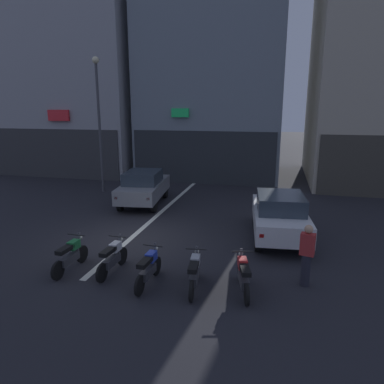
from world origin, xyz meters
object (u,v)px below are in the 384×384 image
object	(u,v)px
motorcycle_white_row_left_mid	(113,257)
motorcycle_silver_row_right_mid	(194,272)
motorcycle_blue_row_centre	(149,268)
person_by_motorcycles	(307,255)
car_grey_crossing_near	(144,186)
motorcycle_green_row_leftmost	(70,255)
street_lamp	(99,113)
car_black_down_street	(232,164)
motorcycle_red_row_rightmost	(243,275)
car_white_parked_kerbside	(279,215)

from	to	relation	value
motorcycle_white_row_left_mid	motorcycle_silver_row_right_mid	distance (m)	2.48
motorcycle_blue_row_centre	person_by_motorcycles	bearing A→B (deg)	13.00
motorcycle_white_row_left_mid	motorcycle_silver_row_right_mid	bearing A→B (deg)	-8.01
car_grey_crossing_near	motorcycle_silver_row_right_mid	xyz separation A→B (m)	(4.26, -7.32, -0.43)
car_grey_crossing_near	motorcycle_silver_row_right_mid	world-z (taller)	car_grey_crossing_near
car_grey_crossing_near	motorcycle_green_row_leftmost	size ratio (longest dim) A/B	2.56
street_lamp	motorcycle_blue_row_centre	xyz separation A→B (m)	(6.19, -9.24, -3.83)
car_black_down_street	motorcycle_silver_row_right_mid	world-z (taller)	car_black_down_street
motorcycle_silver_row_right_mid	motorcycle_green_row_leftmost	bearing A→B (deg)	177.10
motorcycle_silver_row_right_mid	car_grey_crossing_near	bearing A→B (deg)	120.22
street_lamp	motorcycle_blue_row_centre	world-z (taller)	street_lamp
street_lamp	motorcycle_white_row_left_mid	size ratio (longest dim) A/B	4.24
motorcycle_red_row_rightmost	person_by_motorcycles	bearing A→B (deg)	25.48
motorcycle_red_row_rightmost	car_white_parked_kerbside	bearing A→B (deg)	78.37
car_white_parked_kerbside	motorcycle_blue_row_centre	size ratio (longest dim) A/B	2.54
car_grey_crossing_near	person_by_motorcycles	world-z (taller)	person_by_motorcycles
motorcycle_blue_row_centre	motorcycle_white_row_left_mid	bearing A→B (deg)	162.18
car_grey_crossing_near	street_lamp	bearing A→B (deg)	149.34
car_white_parked_kerbside	motorcycle_white_row_left_mid	world-z (taller)	car_white_parked_kerbside
car_white_parked_kerbside	car_black_down_street	xyz separation A→B (m)	(-3.13, 11.08, 0.00)
street_lamp	motorcycle_white_row_left_mid	bearing A→B (deg)	-60.70
car_white_parked_kerbside	motorcycle_silver_row_right_mid	distance (m)	4.71
car_black_down_street	motorcycle_red_row_rightmost	distance (m)	15.33
car_black_down_street	person_by_motorcycles	bearing A→B (deg)	-75.10
car_black_down_street	motorcycle_green_row_leftmost	world-z (taller)	car_black_down_street
motorcycle_green_row_leftmost	car_black_down_street	bearing A→B (deg)	80.16
car_grey_crossing_near	person_by_motorcycles	size ratio (longest dim) A/B	2.57
motorcycle_red_row_rightmost	motorcycle_green_row_leftmost	bearing A→B (deg)	179.45
motorcycle_blue_row_centre	motorcycle_silver_row_right_mid	bearing A→B (deg)	2.31
motorcycle_green_row_leftmost	motorcycle_red_row_rightmost	world-z (taller)	same
car_grey_crossing_near	street_lamp	xyz separation A→B (m)	(-3.16, 1.87, 3.41)
car_grey_crossing_near	motorcycle_blue_row_centre	bearing A→B (deg)	-67.61
car_black_down_street	car_grey_crossing_near	bearing A→B (deg)	-111.83
car_black_down_street	street_lamp	size ratio (longest dim) A/B	0.59
person_by_motorcycles	car_white_parked_kerbside	bearing A→B (deg)	101.88
motorcycle_red_row_rightmost	car_black_down_street	bearing A→B (deg)	98.62
person_by_motorcycles	motorcycle_blue_row_centre	bearing A→B (deg)	-167.00
motorcycle_white_row_left_mid	motorcycle_silver_row_right_mid	xyz separation A→B (m)	(2.46, -0.35, 0.00)
car_white_parked_kerbside	motorcycle_red_row_rightmost	bearing A→B (deg)	-101.63
car_black_down_street	motorcycle_white_row_left_mid	distance (m)	15.01
street_lamp	person_by_motorcycles	world-z (taller)	street_lamp
street_lamp	person_by_motorcycles	bearing A→B (deg)	-39.23
car_white_parked_kerbside	car_black_down_street	size ratio (longest dim) A/B	1.02
car_white_parked_kerbside	motorcycle_red_row_rightmost	size ratio (longest dim) A/B	2.60
car_white_parked_kerbside	motorcycle_green_row_leftmost	world-z (taller)	car_white_parked_kerbside
motorcycle_silver_row_right_mid	person_by_motorcycles	xyz separation A→B (m)	(2.77, 0.87, 0.40)
motorcycle_white_row_left_mid	person_by_motorcycles	size ratio (longest dim) A/B	1.00
motorcycle_green_row_leftmost	person_by_motorcycles	world-z (taller)	person_by_motorcycles
motorcycle_blue_row_centre	person_by_motorcycles	distance (m)	4.12
motorcycle_white_row_left_mid	motorcycle_silver_row_right_mid	world-z (taller)	same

